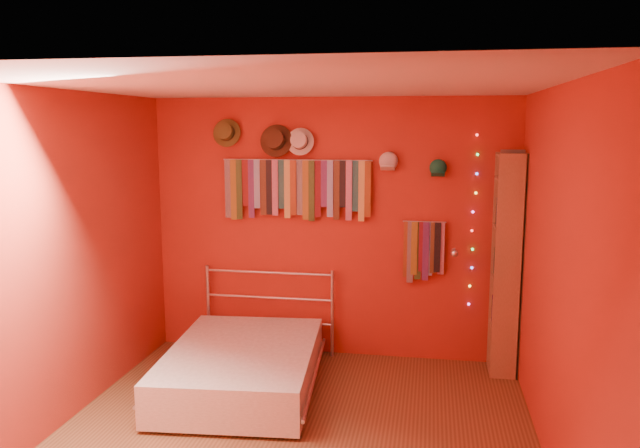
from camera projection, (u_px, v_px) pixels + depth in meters
The scene contains 16 objects.
ground at pixel (292, 438), 4.51m from camera, with size 3.50×3.50×0.00m, color brown.
back_wall at pixel (331, 229), 6.01m from camera, with size 3.50×0.02×2.50m, color maroon.
right_wall at pixel (556, 280), 4.01m from camera, with size 0.02×3.50×2.50m, color maroon.
left_wall at pixel (61, 260), 4.62m from camera, with size 0.02×3.50×2.50m, color maroon.
ceiling at pixel (290, 85), 4.12m from camera, with size 3.50×3.50×0.02m, color white.
tie_rack at pixel (296, 187), 5.95m from camera, with size 1.45×0.03×0.59m.
small_tie_rack at pixel (423, 248), 5.82m from camera, with size 0.40×0.03×0.59m.
fedora_olive at pixel (226, 132), 5.95m from camera, with size 0.27×0.15×0.27m.
fedora_brown at pixel (275, 140), 5.88m from camera, with size 0.31×0.17×0.31m.
fedora_white at pixel (300, 141), 5.84m from camera, with size 0.26×0.14×0.26m.
cap_white at pixel (388, 161), 5.76m from camera, with size 0.18×0.22×0.18m.
cap_green at pixel (438, 168), 5.69m from camera, with size 0.17×0.21×0.17m.
fairy_lights at pixel (473, 221), 5.73m from camera, with size 0.05×0.02×1.60m.
reading_lamp at pixel (454, 253), 5.61m from camera, with size 0.07×0.30×0.09m.
bookshelf at pixel (511, 264), 5.55m from camera, with size 0.25×0.34×2.00m.
bed at pixel (242, 367), 5.31m from camera, with size 1.43×1.83×0.86m.
Camera 1 is at (0.94, -4.11, 2.23)m, focal length 35.00 mm.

